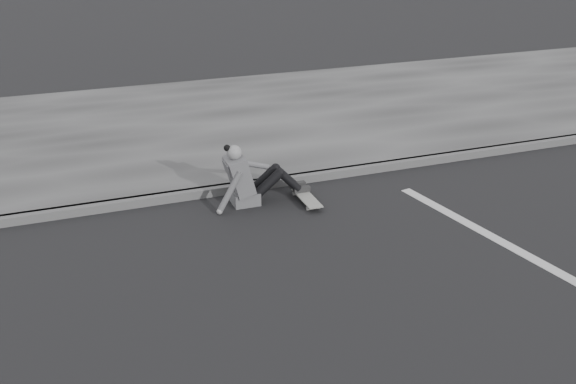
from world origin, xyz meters
name	(u,v)px	position (x,y,z in m)	size (l,w,h in m)	color
ground	(322,278)	(0.00, 0.00, 0.00)	(80.00, 80.00, 0.00)	black
curb	(253,185)	(0.00, 2.58, 0.06)	(24.00, 0.16, 0.12)	#4C4C4C
sidewalk	(204,124)	(0.00, 5.60, 0.06)	(24.00, 6.00, 0.12)	#3C3C3C
skateboard	(306,197)	(0.56, 1.91, 0.07)	(0.20, 0.78, 0.09)	gray
seated_woman	(249,179)	(-0.17, 2.15, 0.36)	(1.38, 0.46, 0.88)	#505053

